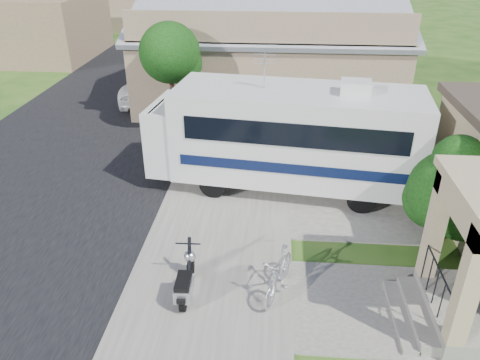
# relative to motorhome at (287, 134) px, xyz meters

# --- Properties ---
(ground) EXTENTS (120.00, 120.00, 0.00)m
(ground) POSITION_rel_motorhome_xyz_m (-0.82, -4.63, -1.88)
(ground) COLOR #1E4613
(street_slab) EXTENTS (9.00, 80.00, 0.02)m
(street_slab) POSITION_rel_motorhome_xyz_m (-8.32, 5.37, -1.87)
(street_slab) COLOR black
(street_slab) RESTS_ON ground
(sidewalk_slab) EXTENTS (4.00, 80.00, 0.06)m
(sidewalk_slab) POSITION_rel_motorhome_xyz_m (-1.82, 5.37, -1.85)
(sidewalk_slab) COLOR #5E5B54
(sidewalk_slab) RESTS_ON ground
(driveway_slab) EXTENTS (7.00, 6.00, 0.05)m
(driveway_slab) POSITION_rel_motorhome_xyz_m (0.68, -0.13, -1.85)
(driveway_slab) COLOR #5E5B54
(driveway_slab) RESTS_ON ground
(walk_slab) EXTENTS (4.00, 3.00, 0.05)m
(walk_slab) POSITION_rel_motorhome_xyz_m (2.18, -5.63, -1.85)
(walk_slab) COLOR #5E5B54
(walk_slab) RESTS_ON ground
(warehouse) EXTENTS (12.50, 8.40, 5.04)m
(warehouse) POSITION_rel_motorhome_xyz_m (-0.82, 9.34, 0.11)
(warehouse) COLOR #78614B
(warehouse) RESTS_ON ground
(distant_bldg_far) EXTENTS (10.00, 8.00, 4.00)m
(distant_bldg_far) POSITION_rel_motorhome_xyz_m (-17.82, 17.37, 0.12)
(distant_bldg_far) COLOR brown
(distant_bldg_far) RESTS_ON ground
(distant_bldg_near) EXTENTS (8.00, 7.00, 3.20)m
(distant_bldg_near) POSITION_rel_motorhome_xyz_m (-15.82, 29.37, -0.28)
(distant_bldg_near) COLOR #78614B
(distant_bldg_near) RESTS_ON ground
(street_tree_a) EXTENTS (2.44, 2.40, 4.58)m
(street_tree_a) POSITION_rel_motorhome_xyz_m (-4.51, 4.42, 1.37)
(street_tree_a) COLOR #301D15
(street_tree_a) RESTS_ON ground
(street_tree_b) EXTENTS (2.44, 2.40, 4.73)m
(street_tree_b) POSITION_rel_motorhome_xyz_m (-4.51, 14.42, 1.51)
(street_tree_b) COLOR #301D15
(street_tree_b) RESTS_ON ground
(motorhome) EXTENTS (8.80, 3.69, 4.38)m
(motorhome) POSITION_rel_motorhome_xyz_m (0.00, 0.00, 0.00)
(motorhome) COLOR beige
(motorhome) RESTS_ON ground
(shrub) EXTENTS (2.53, 2.41, 3.10)m
(shrub) POSITION_rel_motorhome_xyz_m (4.40, -2.69, -0.29)
(shrub) COLOR #301D15
(shrub) RESTS_ON ground
(scooter) EXTENTS (0.59, 1.68, 1.11)m
(scooter) POSITION_rel_motorhome_xyz_m (-2.28, -5.62, -1.38)
(scooter) COLOR black
(scooter) RESTS_ON ground
(bicycle) EXTENTS (1.06, 1.91, 1.11)m
(bicycle) POSITION_rel_motorhome_xyz_m (-0.15, -5.33, -1.33)
(bicycle) COLOR #B2B3BA
(bicycle) RESTS_ON ground
(pickup_truck) EXTENTS (3.10, 5.77, 1.54)m
(pickup_truck) POSITION_rel_motorhome_xyz_m (-6.66, 8.86, -1.11)
(pickup_truck) COLOR white
(pickup_truck) RESTS_ON ground
(van) EXTENTS (2.42, 5.82, 1.68)m
(van) POSITION_rel_motorhome_xyz_m (-7.20, 15.90, -1.04)
(van) COLOR white
(van) RESTS_ON ground
(garden_hose) EXTENTS (0.35, 0.35, 0.16)m
(garden_hose) POSITION_rel_motorhome_xyz_m (3.00, -5.23, -1.80)
(garden_hose) COLOR #125C1F
(garden_hose) RESTS_ON ground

